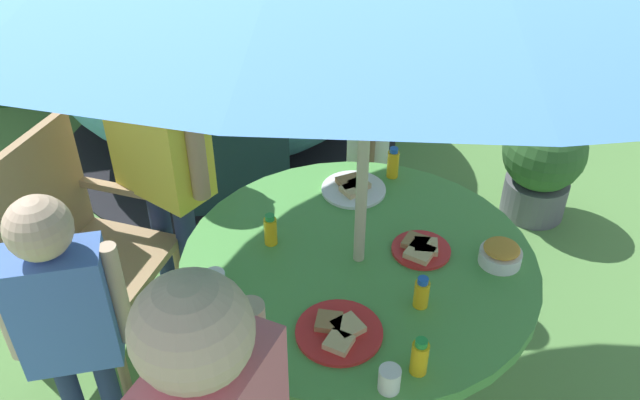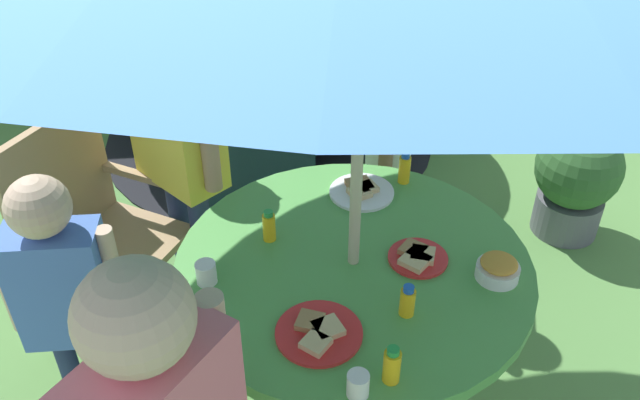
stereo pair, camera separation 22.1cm
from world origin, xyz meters
name	(u,v)px [view 2 (the right image)]	position (x,y,z in m)	size (l,w,h in m)	color
garden_table	(352,293)	(0.00, 0.00, 0.61)	(1.17, 1.17, 0.76)	#93704C
wooden_chair	(89,223)	(-0.98, 0.59, 0.53)	(0.66, 0.69, 0.97)	tan
dome_tent	(265,36)	(-0.20, 2.12, 0.67)	(2.25, 2.25, 1.36)	teal
potted_plant	(576,178)	(1.28, 0.98, 0.32)	(0.43, 0.43, 0.60)	#595960
child_in_white_shirt	(393,111)	(0.31, 0.90, 0.81)	(0.28, 0.41, 1.26)	navy
child_in_yellow_shirt	(175,121)	(-0.60, 0.71, 0.92)	(0.40, 0.42, 1.43)	navy
child_in_blue_shirt	(62,285)	(-0.93, 0.02, 0.72)	(0.39, 0.19, 1.13)	navy
snack_bowl	(498,269)	(0.44, -0.12, 0.79)	(0.14, 0.14, 0.08)	white
plate_center_front	(362,191)	(0.09, 0.37, 0.77)	(0.24, 0.24, 0.03)	white
plate_back_edge	(417,257)	(0.21, -0.02, 0.77)	(0.20, 0.20, 0.03)	red
plate_front_edge	(319,332)	(-0.15, -0.30, 0.77)	(0.25, 0.25, 0.03)	red
juice_bottle_near_left	(392,365)	(0.03, -0.48, 0.81)	(0.05, 0.05, 0.12)	yellow
juice_bottle_near_right	(269,226)	(-0.27, 0.14, 0.81)	(0.04, 0.04, 0.12)	yellow
juice_bottle_far_left	(405,169)	(0.26, 0.43, 0.81)	(0.04, 0.04, 0.13)	yellow
juice_bottle_far_right	(407,301)	(0.12, -0.25, 0.81)	(0.05, 0.05, 0.11)	yellow
cup_near	(358,385)	(-0.07, -0.52, 0.79)	(0.06, 0.06, 0.07)	white
cup_far	(206,273)	(-0.47, -0.05, 0.79)	(0.06, 0.06, 0.07)	white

